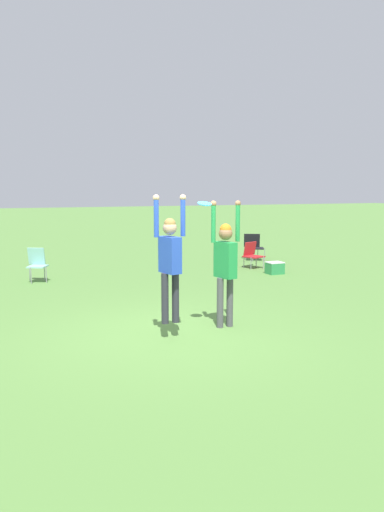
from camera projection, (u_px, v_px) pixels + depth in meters
name	position (u px, v px, depth m)	size (l,w,h in m)	color
ground_plane	(172.00, 334.00, 8.56)	(120.00, 120.00, 0.00)	#56843D
person_jumping	(170.00, 256.00, 8.16)	(0.56, 0.45, 2.13)	#2D2D38
person_defending	(225.00, 260.00, 8.85)	(0.58, 0.46, 2.27)	#4C4C51
frisbee	(205.00, 204.00, 8.35)	(0.24, 0.24, 0.07)	#2D9EDB
camping_chair_0	(252.00, 253.00, 15.70)	(0.68, 0.73, 0.80)	gray
camping_chair_1	(254.00, 245.00, 17.38)	(0.75, 0.81, 0.91)	gray
camping_chair_2	(37.00, 262.00, 13.34)	(0.61, 0.67, 0.90)	gray
cooler_box	(275.00, 268.00, 14.59)	(0.46, 0.40, 0.35)	#2D8C4C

